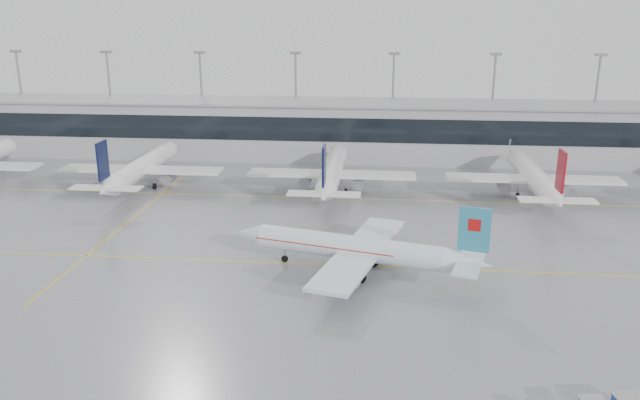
# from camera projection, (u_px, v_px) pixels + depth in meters

# --- Properties ---
(ground) EXTENTS (320.00, 320.00, 0.00)m
(ground) POSITION_uv_depth(u_px,v_px,m) (311.00, 264.00, 79.98)
(ground) COLOR gray
(ground) RESTS_ON ground
(taxi_line_main) EXTENTS (120.00, 0.25, 0.01)m
(taxi_line_main) POSITION_uv_depth(u_px,v_px,m) (311.00, 264.00, 79.98)
(taxi_line_main) COLOR gold
(taxi_line_main) RESTS_ON ground
(taxi_line_north) EXTENTS (120.00, 0.25, 0.01)m
(taxi_line_north) POSITION_uv_depth(u_px,v_px,m) (330.00, 198.00, 108.57)
(taxi_line_north) COLOR gold
(taxi_line_north) RESTS_ON ground
(taxi_line_cross) EXTENTS (0.25, 60.00, 0.01)m
(taxi_line_cross) POSITION_uv_depth(u_px,v_px,m) (130.00, 220.00, 97.07)
(taxi_line_cross) COLOR gold
(taxi_line_cross) RESTS_ON ground
(terminal) EXTENTS (180.00, 15.00, 12.00)m
(terminal) POSITION_uv_depth(u_px,v_px,m) (342.00, 131.00, 137.34)
(terminal) COLOR #9F9FA3
(terminal) RESTS_ON ground
(terminal_glass) EXTENTS (180.00, 0.20, 5.00)m
(terminal_glass) POSITION_uv_depth(u_px,v_px,m) (340.00, 130.00, 129.71)
(terminal_glass) COLOR black
(terminal_glass) RESTS_ON ground
(terminal_roof) EXTENTS (182.00, 16.00, 0.40)m
(terminal_roof) POSITION_uv_depth(u_px,v_px,m) (342.00, 102.00, 135.55)
(terminal_roof) COLOR gray
(terminal_roof) RESTS_ON ground
(light_masts) EXTENTS (156.40, 1.00, 22.60)m
(light_masts) POSITION_uv_depth(u_px,v_px,m) (344.00, 94.00, 140.94)
(light_masts) COLOR gray
(light_masts) RESTS_ON ground
(air_canada_jet) EXTENTS (32.64, 25.76, 10.01)m
(air_canada_jet) POSITION_uv_depth(u_px,v_px,m) (359.00, 249.00, 76.35)
(air_canada_jet) COLOR silver
(air_canada_jet) RESTS_ON ground
(parked_jet_b) EXTENTS (29.64, 36.96, 11.72)m
(parked_jet_b) POSITION_uv_depth(u_px,v_px,m) (142.00, 167.00, 114.27)
(parked_jet_b) COLOR white
(parked_jet_b) RESTS_ON ground
(parked_jet_c) EXTENTS (29.64, 36.96, 11.72)m
(parked_jet_c) POSITION_uv_depth(u_px,v_px,m) (332.00, 172.00, 111.02)
(parked_jet_c) COLOR white
(parked_jet_c) RESTS_ON ground
(parked_jet_d) EXTENTS (29.64, 36.96, 11.72)m
(parked_jet_d) POSITION_uv_depth(u_px,v_px,m) (533.00, 177.00, 107.76)
(parked_jet_d) COLOR white
(parked_jet_d) RESTS_ON ground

